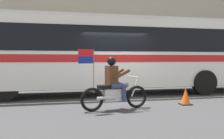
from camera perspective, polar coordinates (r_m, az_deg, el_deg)
ground_plane at (r=10.40m, az=0.93°, el=-6.07°), size 60.00×60.00×0.00m
sidewalk_curb at (r=15.35m, az=-3.72°, el=-3.12°), size 28.00×3.80×0.15m
lane_center_stripe at (r=9.82m, az=1.79°, el=-6.53°), size 26.60×0.14×0.01m
office_building_facade at (r=17.88m, az=-5.00°, el=13.32°), size 28.00×0.89×9.88m
transit_bus at (r=11.48m, az=-0.05°, el=4.14°), size 13.51×2.81×3.22m
motorcycle_with_rider at (r=7.91m, az=0.52°, el=-3.82°), size 2.17×0.74×1.78m
traffic_cone at (r=9.16m, az=15.39°, el=-5.64°), size 0.36×0.36×0.55m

